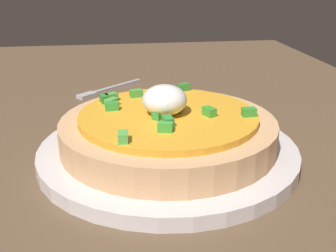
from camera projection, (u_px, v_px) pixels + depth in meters
The scene contains 4 objects.
dining_table at pixel (115, 170), 41.78cm from camera, with size 125.43×83.22×2.91cm, color brown.
plate at pixel (168, 151), 41.04cm from camera, with size 25.29×25.29×1.33cm, color silver.
pizza at pixel (168, 129), 40.17cm from camera, with size 20.85×20.85×6.16cm.
fork at pixel (106, 90), 62.33cm from camera, with size 8.77×9.89×0.50cm.
Camera 1 is at (-37.64, -0.01, 20.90)cm, focal length 44.25 mm.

